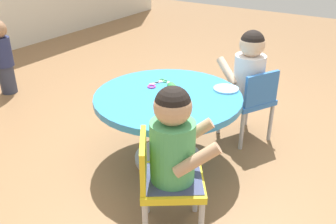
# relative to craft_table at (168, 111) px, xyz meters

# --- Properties ---
(ground_plane) EXTENTS (10.00, 10.00, 0.00)m
(ground_plane) POSITION_rel_craft_table_xyz_m (0.00, 0.00, -0.36)
(ground_plane) COLOR olive
(craft_table) EXTENTS (0.91, 0.91, 0.47)m
(craft_table) POSITION_rel_craft_table_xyz_m (0.00, 0.00, 0.00)
(craft_table) COLOR silver
(craft_table) RESTS_ON ground
(child_chair_left) EXTENTS (0.42, 0.42, 0.54)m
(child_chair_left) POSITION_rel_craft_table_xyz_m (-0.54, -0.33, -0.06)
(child_chair_left) COLOR #B7B7BC
(child_chair_left) RESTS_ON ground
(seated_child_left) EXTENTS (0.42, 0.44, 0.51)m
(seated_child_left) POSITION_rel_craft_table_xyz_m (-0.52, -0.36, 0.17)
(seated_child_left) COLOR #3F4772
(seated_child_left) RESTS_ON ground
(child_chair_right) EXTENTS (0.41, 0.41, 0.54)m
(child_chair_right) POSITION_rel_craft_table_xyz_m (0.54, -0.33, -0.06)
(child_chair_right) COLOR #B7B7BC
(child_chair_right) RESTS_ON ground
(seated_child_right) EXTENTS (0.40, 0.43, 0.51)m
(seated_child_right) POSITION_rel_craft_table_xyz_m (0.56, -0.29, 0.17)
(seated_child_right) COLOR #3F4772
(seated_child_right) RESTS_ON ground
(toddler_standing) EXTENTS (0.17, 0.17, 0.67)m
(toddler_standing) POSITION_rel_craft_table_xyz_m (0.14, 1.84, -0.00)
(toddler_standing) COLOR #33384C
(toddler_standing) RESTS_ON ground
(rolling_pin) EXTENTS (0.15, 0.20, 0.05)m
(rolling_pin) POSITION_rel_craft_table_xyz_m (0.04, -0.02, 0.13)
(rolling_pin) COLOR green
(rolling_pin) RESTS_ON craft_table
(craft_scissors) EXTENTS (0.14, 0.09, 0.01)m
(craft_scissors) POSITION_rel_craft_table_xyz_m (0.15, 0.15, 0.11)
(craft_scissors) COLOR silver
(craft_scissors) RESTS_ON craft_table
(playdough_blob_0) EXTENTS (0.16, 0.16, 0.01)m
(playdough_blob_0) POSITION_rel_craft_table_xyz_m (0.26, -0.26, 0.11)
(playdough_blob_0) COLOR #8CCCF2
(playdough_blob_0) RESTS_ON craft_table
(cookie_cutter_0) EXTENTS (0.05, 0.05, 0.01)m
(cookie_cutter_0) POSITION_rel_craft_table_xyz_m (-0.12, -0.03, 0.11)
(cookie_cutter_0) COLOR #4CB259
(cookie_cutter_0) RESTS_ON craft_table
(cookie_cutter_1) EXTENTS (0.05, 0.05, 0.01)m
(cookie_cutter_1) POSITION_rel_craft_table_xyz_m (0.04, 0.15, 0.11)
(cookie_cutter_1) COLOR #D83FA5
(cookie_cutter_1) RESTS_ON craft_table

